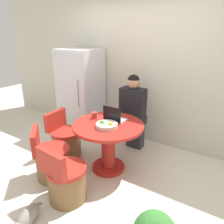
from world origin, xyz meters
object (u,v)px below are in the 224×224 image
Objects in this scene: chair_left_side at (66,141)px; cat at (28,216)px; fruit_bowl at (107,125)px; refrigerator at (81,92)px; dining_table at (108,139)px; chair_near_camera at (66,181)px; laptop at (114,118)px; chair_near_left_corner at (52,161)px; person_seated at (134,110)px.

cat is (0.64, -1.26, -0.16)m from chair_left_side.
chair_left_side is 2.52× the size of fruit_bowl.
refrigerator is 2.21× the size of chair_left_side.
dining_table is 0.85m from chair_near_camera.
chair_left_side is at bearing -167.17° from cat.
dining_table is 3.39× the size of fruit_bowl.
laptop is at bearing 97.33° from fruit_bowl.
fruit_bowl is (0.03, -0.24, -0.02)m from laptop.
chair_left_side is at bearing -21.32° from chair_near_left_corner.
chair_near_camera is (-0.08, -0.81, -0.24)m from dining_table.
refrigerator is at bearing 19.23° from chair_left_side.
chair_left_side reaches higher than cat.
person_seated is (0.11, 1.53, 0.47)m from chair_near_camera.
chair_near_camera is 0.56× the size of person_seated.
cat is (1.02, -2.14, -0.73)m from refrigerator.
refrigerator is 5.58× the size of fruit_bowl.
chair_left_side is 0.99m from fruit_bowl.
refrigerator is 2.05m from chair_near_camera.
laptop is 0.97× the size of fruit_bowl.
laptop is (0.57, 0.73, 0.52)m from chair_near_left_corner.
chair_near_left_corner reaches higher than cat.
chair_left_side is at bearing -66.88° from refrigerator.
dining_table is 1.38m from cat.
refrigerator is 1.64× the size of dining_table.
chair_near_camera is at bearing 155.88° from cat.
person_seated is 0.58m from laptop.
laptop is (0.09, 0.95, 0.52)m from chair_near_camera.
fruit_bowl is 1.40m from cat.
cat is (-0.18, -1.46, -0.68)m from laptop.
dining_table is 0.76× the size of person_seated.
chair_near_camera is 0.53m from chair_near_left_corner.
refrigerator is at bearing -50.28° from chair_near_camera.
chair_near_camera reaches higher than dining_table.
laptop is (0.82, 0.20, 0.52)m from chair_left_side.
person_seated reaches higher than fruit_bowl.
cat is (-0.17, -1.31, -0.40)m from dining_table.
laptop reaches higher than cat.
cat is at bearing -99.78° from fruit_bowl.
dining_table is 0.85m from chair_near_left_corner.
person_seated is (0.03, 0.73, 0.23)m from dining_table.
dining_table is at bearing 87.66° from person_seated.
person_seated reaches higher than laptop.
chair_near_camera is at bearing -161.07° from chair_near_left_corner.
person_seated reaches higher than cat.
dining_table is at bearing -90.00° from chair_near_left_corner.
laptop is 0.64× the size of cat.
laptop is 0.25m from fruit_bowl.
dining_table is 0.32m from laptop.
chair_near_left_corner is at bearing -165.87° from cat.
refrigerator reaches higher than fruit_bowl.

